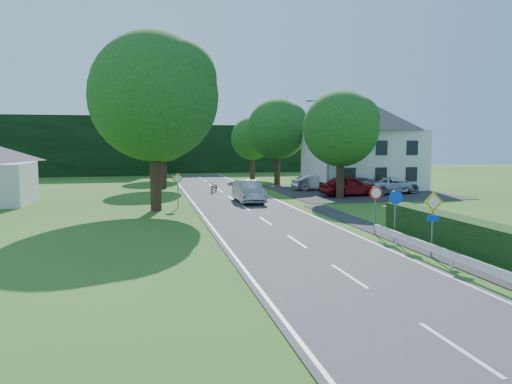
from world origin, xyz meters
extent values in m
plane|color=#285117|center=(0.00, 0.00, 0.00)|extent=(160.00, 160.00, 0.00)
cube|color=#38383B|center=(0.00, 20.00, 0.02)|extent=(7.00, 80.00, 0.04)
cube|color=black|center=(12.00, 33.00, 0.02)|extent=(14.00, 16.00, 0.04)
cube|color=white|center=(-3.25, 20.00, 0.04)|extent=(0.12, 80.00, 0.01)
cube|color=white|center=(3.25, 20.00, 0.04)|extent=(0.12, 80.00, 0.01)
cube|color=black|center=(8.00, 66.00, 3.50)|extent=(30.00, 5.00, 7.00)
cube|color=silver|center=(14.00, 36.00, 2.80)|extent=(10.00, 8.00, 5.60)
pyramid|color=#2A2A2F|center=(14.00, 36.00, 7.10)|extent=(10.60, 8.40, 3.00)
cylinder|color=slate|center=(8.20, 30.00, 4.00)|extent=(0.16, 0.16, 8.00)
cylinder|color=slate|center=(7.40, 30.00, 7.90)|extent=(1.70, 0.10, 0.10)
cube|color=slate|center=(6.50, 30.00, 7.85)|extent=(0.50, 0.18, 0.12)
cylinder|color=slate|center=(4.30, 8.00, 1.20)|extent=(0.07, 0.07, 2.40)
cube|color=#D8BA0B|center=(4.30, 7.97, 2.20)|extent=(0.78, 0.04, 0.78)
cube|color=white|center=(4.30, 7.97, 2.20)|extent=(0.57, 0.05, 0.57)
cube|color=blue|center=(4.30, 7.97, 1.55)|extent=(0.50, 0.04, 0.22)
cylinder|color=slate|center=(4.30, 11.00, 1.10)|extent=(0.07, 0.07, 2.20)
cylinder|color=blue|center=(4.30, 10.97, 2.05)|extent=(0.64, 0.04, 0.64)
cylinder|color=slate|center=(4.30, 13.00, 1.10)|extent=(0.07, 0.07, 2.20)
cylinder|color=red|center=(4.30, 12.97, 2.05)|extent=(0.64, 0.04, 0.64)
cylinder|color=white|center=(4.30, 12.95, 2.05)|extent=(0.48, 0.04, 0.48)
cylinder|color=slate|center=(-4.50, 25.00, 1.10)|extent=(0.07, 0.07, 2.20)
cube|color=#D8BA0B|center=(-4.50, 24.97, 2.05)|extent=(0.78, 0.04, 0.78)
cube|color=white|center=(-4.50, 24.97, 2.05)|extent=(0.57, 0.05, 0.57)
imported|color=#A1A2A5|center=(0.80, 26.80, 0.86)|extent=(1.75, 4.98, 1.64)
imported|color=black|center=(-0.75, 34.58, 0.57)|extent=(1.41, 2.15, 1.07)
imported|color=maroon|center=(9.91, 29.57, 0.88)|extent=(5.10, 2.47, 1.68)
imported|color=silver|center=(8.78, 34.89, 0.74)|extent=(4.35, 1.82, 1.40)
imported|color=#47474C|center=(12.49, 32.00, 0.70)|extent=(4.91, 3.30, 1.32)
imported|color=silver|center=(14.18, 30.44, 0.78)|extent=(5.71, 3.54, 1.47)
imported|color=#A31C0D|center=(10.40, 30.35, 0.92)|extent=(2.48, 2.50, 1.75)
camera|label=1|loc=(-6.52, -9.29, 4.50)|focal=35.00mm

